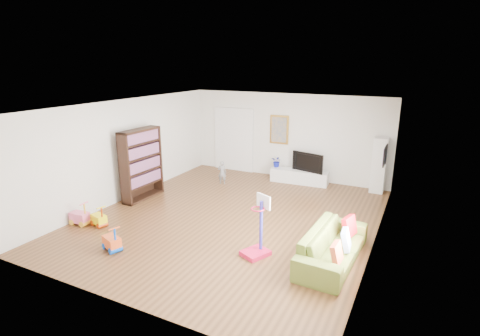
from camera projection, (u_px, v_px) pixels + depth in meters
The scene contains 25 objects.
floor at pixel (233, 217), 9.08m from camera, with size 6.50×7.50×0.00m, color brown.
ceiling at pixel (232, 106), 8.34m from camera, with size 6.50×7.50×0.00m, color white.
wall_back at pixel (287, 136), 11.94m from camera, with size 6.50×0.00×2.70m, color silver.
wall_front at pixel (114, 224), 5.49m from camera, with size 6.50×0.00×2.70m, color white.
wall_left at pixel (126, 150), 10.11m from camera, with size 0.00×7.50×2.70m, color silver.
wall_right at pixel (379, 184), 7.31m from camera, with size 0.00×7.50×2.70m, color silver.
navy_accent at pixel (389, 145), 8.39m from camera, with size 0.01×3.20×1.70m, color black.
olive_wainscot at pixel (382, 201), 8.76m from camera, with size 0.01×3.20×1.00m, color brown.
doorway at pixel (234, 140), 12.80m from camera, with size 1.45×0.06×2.10m, color white.
painting_back at pixel (279, 130), 11.96m from camera, with size 0.62×0.06×0.92m, color gold.
artwork_right at pixel (385, 156), 8.67m from camera, with size 0.04×0.56×0.46m, color #7F3F8C.
media_console at pixel (299, 176), 11.62m from camera, with size 1.77×0.44×0.41m, color silver.
tall_cabinet at pixel (379, 165), 10.65m from camera, with size 0.37×0.37×1.60m, color white.
bookshelf at pixel (141, 164), 10.13m from camera, with size 0.35×1.32×1.93m, color black.
sofa at pixel (333, 246), 7.03m from camera, with size 2.18×0.85×0.64m, color olive.
basketball_hoop at pixel (256, 226), 7.15m from camera, with size 0.42×0.51×1.23m, color #CD1440.
ride_on_yellow at pixel (99, 216), 8.56m from camera, with size 0.38×0.23×0.50m, color #FBEA06.
ride_on_orange at pixel (111, 238), 7.45m from camera, with size 0.41×0.25×0.54m, color #E85420.
ride_on_pink at pixel (79, 213), 8.62m from camera, with size 0.42×0.26×0.56m, color pink.
child at pixel (222, 172), 11.50m from camera, with size 0.27×0.17×0.73m, color gray.
tv at pixel (309, 162), 11.39m from camera, with size 1.03×0.14×0.59m, color black.
vase_plant at pixel (277, 161), 11.86m from camera, with size 0.33×0.29×0.37m, color #111A9C.
pillow_left at pixel (337, 253), 6.38m from camera, with size 0.09×0.35×0.35m, color #CC4C30.
pillow_center at pixel (346, 240), 6.86m from camera, with size 0.10×0.37×0.37m, color white.
pillow_right at pixel (350, 226), 7.43m from camera, with size 0.10×0.39×0.39m, color red.
Camera 1 is at (3.92, -7.43, 3.66)m, focal length 28.00 mm.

